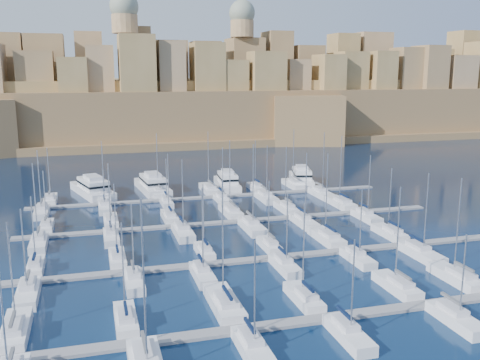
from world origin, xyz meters
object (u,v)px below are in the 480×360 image
object	(u,v)px
sailboat_2	(224,303)
motor_yacht_a	(93,188)
sailboat_4	(397,285)
motor_yacht_b	(153,185)
sailboat_0	(15,331)
motor_yacht_c	(227,182)
motor_yacht_d	(301,177)

from	to	relation	value
sailboat_2	motor_yacht_a	distance (m)	72.17
sailboat_4	motor_yacht_b	size ratio (longest dim) A/B	0.77
sailboat_0	sailboat_4	world-z (taller)	sailboat_4
sailboat_0	motor_yacht_a	xyz separation A→B (m)	(9.33, 71.07, 0.98)
sailboat_4	motor_yacht_b	world-z (taller)	sailboat_4
sailboat_4	motor_yacht_c	world-z (taller)	sailboat_4
motor_yacht_c	sailboat_2	bearing A→B (deg)	-104.78
sailboat_0	sailboat_2	xyz separation A→B (m)	(24.51, 0.52, 0.04)
sailboat_4	motor_yacht_d	world-z (taller)	sailboat_4
motor_yacht_b	motor_yacht_c	bearing A→B (deg)	-4.46
motor_yacht_d	sailboat_0	bearing A→B (deg)	-132.18
motor_yacht_c	motor_yacht_d	bearing A→B (deg)	1.48
sailboat_2	sailboat_0	bearing A→B (deg)	-178.78
motor_yacht_c	motor_yacht_d	size ratio (longest dim) A/B	0.92
sailboat_2	motor_yacht_d	bearing A→B (deg)	60.77
motor_yacht_d	sailboat_4	bearing A→B (deg)	-101.76
motor_yacht_b	motor_yacht_c	xyz separation A→B (m)	(18.87, -1.47, -0.00)
sailboat_4	motor_yacht_c	size ratio (longest dim) A/B	0.92
sailboat_2	motor_yacht_a	world-z (taller)	sailboat_2
sailboat_2	motor_yacht_b	distance (m)	70.31
motor_yacht_c	motor_yacht_b	bearing A→B (deg)	175.54
sailboat_4	motor_yacht_a	size ratio (longest dim) A/B	0.73
motor_yacht_a	motor_yacht_c	distance (m)	33.38
sailboat_4	motor_yacht_c	distance (m)	69.90
motor_yacht_a	motor_yacht_b	world-z (taller)	same
motor_yacht_a	motor_yacht_b	size ratio (longest dim) A/B	1.04
motor_yacht_b	sailboat_0	bearing A→B (deg)	-108.57
sailboat_4	motor_yacht_d	size ratio (longest dim) A/B	0.84
motor_yacht_a	sailboat_4	bearing A→B (deg)	-61.10
motor_yacht_c	motor_yacht_d	xyz separation A→B (m)	(20.65, 0.53, 0.00)
motor_yacht_a	motor_yacht_d	world-z (taller)	same
motor_yacht_b	motor_yacht_d	distance (m)	39.54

